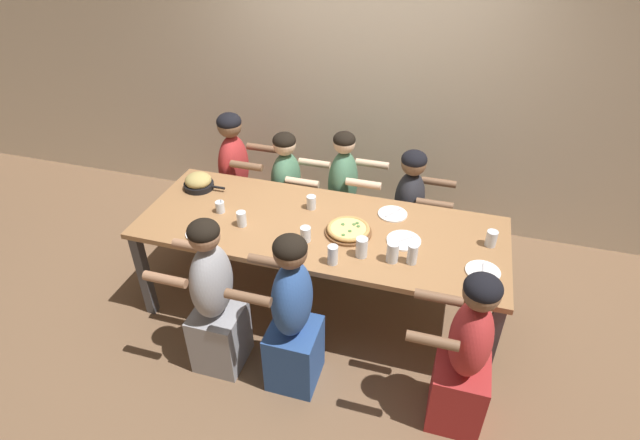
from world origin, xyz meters
TOP-DOWN VIEW (x-y plane):
  - ground_plane at (0.00, 0.00)m, footprint 18.00×18.00m
  - restaurant_back_panel at (0.00, 1.46)m, footprint 10.00×0.06m
  - dining_table at (0.00, 0.00)m, footprint 2.62×0.99m
  - pizza_board_main at (0.21, -0.03)m, footprint 0.33×0.33m
  - skillet_bowl at (-1.08, 0.23)m, footprint 0.34×0.24m
  - empty_plate_a at (0.60, -0.01)m, footprint 0.23×0.23m
  - empty_plate_b at (-0.76, -0.32)m, footprint 0.24×0.24m
  - empty_plate_c at (0.47, 0.29)m, footprint 0.22×0.22m
  - empty_plate_d at (1.13, -0.20)m, footprint 0.22×0.22m
  - cocktail_glass_blue at (-0.76, -0.04)m, footprint 0.07×0.07m
  - drinking_glass_a at (0.56, -0.24)m, footprint 0.08×0.08m
  - drinking_glass_b at (-0.54, -0.15)m, footprint 0.07×0.07m
  - drinking_glass_c at (-0.13, 0.20)m, footprint 0.07×0.07m
  - drinking_glass_d at (0.68, -0.23)m, footprint 0.07×0.07m
  - drinking_glass_e at (-0.05, -0.20)m, footprint 0.07×0.07m
  - drinking_glass_f at (0.36, -0.25)m, footprint 0.08×0.08m
  - drinking_glass_g at (1.17, 0.11)m, footprint 0.07×0.07m
  - drinking_glass_h at (0.20, -0.38)m, footprint 0.07×0.07m
  - diner_far_center at (-0.01, 0.71)m, footprint 0.51×0.40m
  - diner_far_left at (-1.00, 0.71)m, footprint 0.51×0.40m
  - diner_far_midright at (0.55, 0.71)m, footprint 0.51×0.40m
  - diner_near_midleft at (-0.51, -0.71)m, footprint 0.51×0.40m
  - diner_near_center at (0.03, -0.71)m, footprint 0.51×0.40m
  - diner_near_right at (1.09, -0.71)m, footprint 0.51×0.40m
  - diner_far_midleft at (-0.51, 0.71)m, footprint 0.51×0.40m

SIDE VIEW (x-z plane):
  - ground_plane at x=0.00m, z-range 0.00..0.00m
  - diner_far_midright at x=0.55m, z-range -0.04..1.06m
  - diner_far_midleft at x=-0.51m, z-range -0.05..1.07m
  - diner_near_right at x=1.09m, z-range -0.04..1.12m
  - diner_far_center at x=-0.01m, z-range -0.06..1.13m
  - diner_near_midleft at x=-0.51m, z-range -0.05..1.14m
  - diner_near_center at x=0.03m, z-range -0.05..1.15m
  - diner_far_left at x=-1.00m, z-range -0.04..1.19m
  - dining_table at x=0.00m, z-range 0.32..1.10m
  - empty_plate_b at x=-0.76m, z-range 0.78..0.79m
  - empty_plate_a at x=0.60m, z-range 0.78..0.79m
  - empty_plate_d at x=1.13m, z-range 0.78..0.79m
  - empty_plate_c at x=0.47m, z-range 0.78..0.79m
  - pizza_board_main at x=0.21m, z-range 0.78..0.83m
  - cocktail_glass_blue at x=-0.76m, z-range 0.76..0.87m
  - drinking_glass_c at x=-0.13m, z-range 0.77..0.87m
  - drinking_glass_b at x=-0.54m, z-range 0.77..0.88m
  - drinking_glass_g at x=1.17m, z-range 0.77..0.88m
  - drinking_glass_e at x=-0.05m, z-range 0.77..0.88m
  - skillet_bowl at x=-1.08m, z-range 0.77..0.90m
  - drinking_glass_h at x=0.20m, z-range 0.77..0.91m
  - drinking_glass_f at x=0.36m, z-range 0.77..0.91m
  - drinking_glass_d at x=0.68m, z-range 0.77..0.91m
  - drinking_glass_a at x=0.56m, z-range 0.78..0.92m
  - restaurant_back_panel at x=0.00m, z-range 0.00..3.20m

